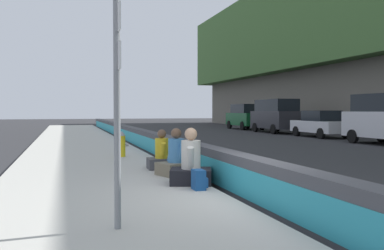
{
  "coord_description": "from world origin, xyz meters",
  "views": [
    {
      "loc": [
        -6.99,
        3.38,
        1.73
      ],
      "look_at": [
        8.35,
        -1.27,
        1.17
      ],
      "focal_mm": 39.58,
      "sensor_mm": 36.0,
      "label": 1
    }
  ],
  "objects_px": {
    "fire_hydrant": "(122,144)",
    "seated_person_foreground": "(191,166)",
    "parked_car_fourth": "(320,124)",
    "seated_person_middle": "(176,160)",
    "route_sign_post": "(117,72)",
    "parked_car_far": "(245,116)",
    "parked_car_midline": "(276,115)",
    "seated_person_rear": "(162,156)",
    "backpack": "(199,180)"
  },
  "relations": [
    {
      "from": "parked_car_midline",
      "to": "fire_hydrant",
      "type": "bearing_deg",
      "value": 137.0
    },
    {
      "from": "parked_car_midline",
      "to": "parked_car_far",
      "type": "xyz_separation_m",
      "value": [
        6.03,
        -0.18,
        -0.17
      ]
    },
    {
      "from": "parked_car_midline",
      "to": "parked_car_far",
      "type": "distance_m",
      "value": 6.04
    },
    {
      "from": "fire_hydrant",
      "to": "seated_person_foreground",
      "type": "relative_size",
      "value": 0.73
    },
    {
      "from": "route_sign_post",
      "to": "parked_car_fourth",
      "type": "relative_size",
      "value": 0.8
    },
    {
      "from": "route_sign_post",
      "to": "seated_person_middle",
      "type": "bearing_deg",
      "value": -24.18
    },
    {
      "from": "seated_person_rear",
      "to": "parked_car_far",
      "type": "xyz_separation_m",
      "value": [
        23.93,
        -13.14,
        0.71
      ]
    },
    {
      "from": "parked_car_far",
      "to": "seated_person_middle",
      "type": "bearing_deg",
      "value": 152.54
    },
    {
      "from": "seated_person_foreground",
      "to": "backpack",
      "type": "height_order",
      "value": "seated_person_foreground"
    },
    {
      "from": "backpack",
      "to": "parked_car_fourth",
      "type": "xyz_separation_m",
      "value": [
        15.4,
        -13.08,
        0.53
      ]
    },
    {
      "from": "seated_person_foreground",
      "to": "parked_car_midline",
      "type": "relative_size",
      "value": 0.24
    },
    {
      "from": "seated_person_middle",
      "to": "parked_car_midline",
      "type": "relative_size",
      "value": 0.22
    },
    {
      "from": "seated_person_middle",
      "to": "parked_car_midline",
      "type": "distance_m",
      "value": 23.03
    },
    {
      "from": "parked_car_fourth",
      "to": "parked_car_far",
      "type": "height_order",
      "value": "parked_car_far"
    },
    {
      "from": "backpack",
      "to": "parked_car_fourth",
      "type": "bearing_deg",
      "value": -40.35
    },
    {
      "from": "route_sign_post",
      "to": "seated_person_middle",
      "type": "relative_size",
      "value": 3.13
    },
    {
      "from": "fire_hydrant",
      "to": "seated_person_middle",
      "type": "height_order",
      "value": "seated_person_middle"
    },
    {
      "from": "seated_person_rear",
      "to": "parked_car_far",
      "type": "bearing_deg",
      "value": -28.77
    },
    {
      "from": "parked_car_fourth",
      "to": "parked_car_far",
      "type": "bearing_deg",
      "value": -0.08
    },
    {
      "from": "parked_car_fourth",
      "to": "route_sign_post",
      "type": "bearing_deg",
      "value": 139.83
    },
    {
      "from": "backpack",
      "to": "parked_car_fourth",
      "type": "distance_m",
      "value": 20.21
    },
    {
      "from": "fire_hydrant",
      "to": "parked_car_far",
      "type": "distance_m",
      "value": 24.82
    },
    {
      "from": "backpack",
      "to": "parked_car_far",
      "type": "bearing_deg",
      "value": -25.8
    },
    {
      "from": "seated_person_middle",
      "to": "parked_car_fourth",
      "type": "bearing_deg",
      "value": -44.18
    },
    {
      "from": "seated_person_foreground",
      "to": "parked_car_midline",
      "type": "height_order",
      "value": "parked_car_midline"
    },
    {
      "from": "fire_hydrant",
      "to": "parked_car_fourth",
      "type": "xyz_separation_m",
      "value": [
        8.92,
        -13.77,
        0.27
      ]
    },
    {
      "from": "seated_person_middle",
      "to": "backpack",
      "type": "xyz_separation_m",
      "value": [
        -1.99,
        0.05,
        -0.17
      ]
    },
    {
      "from": "fire_hydrant",
      "to": "seated_person_rear",
      "type": "height_order",
      "value": "seated_person_rear"
    },
    {
      "from": "parked_car_far",
      "to": "seated_person_rear",
      "type": "bearing_deg",
      "value": 151.23
    },
    {
      "from": "seated_person_middle",
      "to": "parked_car_far",
      "type": "distance_m",
      "value": 28.31
    },
    {
      "from": "seated_person_foreground",
      "to": "parked_car_fourth",
      "type": "distance_m",
      "value": 19.67
    },
    {
      "from": "seated_person_foreground",
      "to": "parked_car_midline",
      "type": "xyz_separation_m",
      "value": [
        20.38,
        -12.88,
        0.83
      ]
    },
    {
      "from": "route_sign_post",
      "to": "parked_car_midline",
      "type": "bearing_deg",
      "value": -32.32
    },
    {
      "from": "seated_person_rear",
      "to": "fire_hydrant",
      "type": "bearing_deg",
      "value": 11.09
    },
    {
      "from": "fire_hydrant",
      "to": "parked_car_far",
      "type": "height_order",
      "value": "parked_car_far"
    },
    {
      "from": "seated_person_foreground",
      "to": "parked_car_far",
      "type": "xyz_separation_m",
      "value": [
        26.41,
        -13.06,
        0.66
      ]
    },
    {
      "from": "fire_hydrant",
      "to": "seated_person_foreground",
      "type": "bearing_deg",
      "value": -172.85
    },
    {
      "from": "seated_person_middle",
      "to": "seated_person_foreground",
      "type": "bearing_deg",
      "value": 179.33
    },
    {
      "from": "seated_person_middle",
      "to": "parked_car_midline",
      "type": "bearing_deg",
      "value": -33.99
    },
    {
      "from": "parked_car_far",
      "to": "parked_car_midline",
      "type": "bearing_deg",
      "value": 178.26
    },
    {
      "from": "seated_person_rear",
      "to": "parked_car_midline",
      "type": "distance_m",
      "value": 22.11
    },
    {
      "from": "seated_person_rear",
      "to": "parked_car_fourth",
      "type": "relative_size",
      "value": 0.24
    },
    {
      "from": "backpack",
      "to": "parked_car_fourth",
      "type": "relative_size",
      "value": 0.09
    },
    {
      "from": "fire_hydrant",
      "to": "parked_car_midline",
      "type": "xyz_separation_m",
      "value": [
        14.59,
        -13.61,
        0.77
      ]
    },
    {
      "from": "fire_hydrant",
      "to": "seated_person_rear",
      "type": "relative_size",
      "value": 0.82
    },
    {
      "from": "parked_car_midline",
      "to": "parked_car_far",
      "type": "bearing_deg",
      "value": -1.74
    },
    {
      "from": "seated_person_middle",
      "to": "parked_car_far",
      "type": "height_order",
      "value": "parked_car_far"
    },
    {
      "from": "seated_person_middle",
      "to": "backpack",
      "type": "distance_m",
      "value": 1.99
    },
    {
      "from": "seated_person_middle",
      "to": "parked_car_far",
      "type": "bearing_deg",
      "value": -27.46
    },
    {
      "from": "seated_person_foreground",
      "to": "fire_hydrant",
      "type": "bearing_deg",
      "value": 7.15
    }
  ]
}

